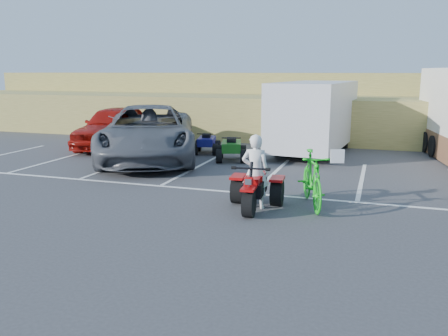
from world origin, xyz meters
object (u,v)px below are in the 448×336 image
(green_dirt_bike, at_px, (312,179))
(quad_atv_blue, at_px, (207,153))
(rider, at_px, (255,172))
(grey_pickup, at_px, (149,133))
(quad_atv_green, at_px, (231,161))
(red_trike_atv, at_px, (254,209))
(red_car, at_px, (115,127))
(cargo_trailer, at_px, (314,115))

(green_dirt_bike, height_order, quad_atv_blue, green_dirt_bike)
(rider, relative_size, grey_pickup, 0.25)
(green_dirt_bike, bearing_deg, quad_atv_green, 107.26)
(red_trike_atv, xyz_separation_m, red_car, (-8.00, 7.18, 0.88))
(red_trike_atv, bearing_deg, grey_pickup, 132.00)
(red_trike_atv, distance_m, quad_atv_green, 6.24)
(cargo_trailer, height_order, quad_atv_blue, cargo_trailer)
(green_dirt_bike, xyz_separation_m, grey_pickup, (-6.58, 4.37, 0.31))
(quad_atv_blue, bearing_deg, grey_pickup, -142.27)
(cargo_trailer, bearing_deg, rider, -86.19)
(rider, distance_m, green_dirt_bike, 1.39)
(quad_atv_blue, bearing_deg, red_car, 164.21)
(red_trike_atv, relative_size, green_dirt_bike, 0.77)
(grey_pickup, height_order, red_car, grey_pickup)
(red_trike_atv, relative_size, quad_atv_green, 1.20)
(red_trike_atv, bearing_deg, cargo_trailer, 84.18)
(rider, bearing_deg, quad_atv_blue, -65.58)
(red_car, height_order, quad_atv_green, red_car)
(red_trike_atv, relative_size, cargo_trailer, 0.28)
(green_dirt_bike, bearing_deg, grey_pickup, 128.24)
(red_trike_atv, xyz_separation_m, grey_pickup, (-5.33, 5.07, 0.98))
(cargo_trailer, bearing_deg, grey_pickup, -142.49)
(red_car, bearing_deg, quad_atv_green, -21.95)
(red_trike_atv, relative_size, red_car, 0.33)
(grey_pickup, relative_size, red_car, 1.36)
(rider, height_order, quad_atv_blue, rider)
(red_trike_atv, xyz_separation_m, rider, (-0.01, 0.15, 0.88))
(grey_pickup, relative_size, quad_atv_blue, 5.39)
(cargo_trailer, relative_size, quad_atv_blue, 4.68)
(quad_atv_green, bearing_deg, red_trike_atv, -84.03)
(rider, xyz_separation_m, green_dirt_bike, (1.26, 0.55, -0.21))
(rider, height_order, green_dirt_bike, rider)
(red_trike_atv, xyz_separation_m, quad_atv_green, (-2.36, 5.78, 0.00))
(green_dirt_bike, relative_size, quad_atv_blue, 1.70)
(red_car, bearing_deg, cargo_trailer, 1.53)
(grey_pickup, bearing_deg, quad_atv_blue, 27.15)
(red_trike_atv, distance_m, quad_atv_blue, 7.92)
(green_dirt_bike, bearing_deg, red_car, 126.81)
(grey_pickup, bearing_deg, red_car, 118.17)
(red_trike_atv, relative_size, grey_pickup, 0.24)
(red_car, distance_m, cargo_trailer, 8.35)
(red_trike_atv, xyz_separation_m, quad_atv_blue, (-3.77, 6.97, 0.00))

